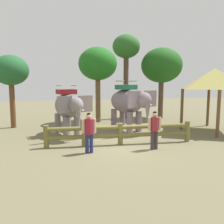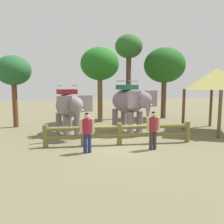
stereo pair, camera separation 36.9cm
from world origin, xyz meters
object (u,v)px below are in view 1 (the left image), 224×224
tourist_woman_in_black (89,130)px  log_fence (120,132)px  tree_back_center (126,50)px  tree_deep_back (11,71)px  thatched_shelter (214,79)px  tourist_man_in_blue (154,127)px  elephant_center (128,103)px  tree_far_right (162,66)px  elephant_near_left (68,107)px  tree_far_left (98,65)px

tourist_woman_in_black → log_fence: bearing=29.1°
tree_back_center → tree_deep_back: bearing=-166.6°
thatched_shelter → log_fence: bearing=-166.2°
tourist_woman_in_black → tourist_man_in_blue: 2.92m
elephant_center → tree_back_center: 6.45m
tourist_woman_in_black → tree_deep_back: bearing=119.9°
tourist_woman_in_black → tree_far_right: tree_far_right is taller
tree_far_right → tree_deep_back: size_ratio=1.23×
elephant_center → tourist_man_in_blue: (-0.23, -4.24, -0.76)m
elephant_center → tree_far_right: 6.68m
tree_back_center → tree_far_right: 3.25m
log_fence → tree_deep_back: tree_deep_back is taller
tree_deep_back → elephant_near_left: bearing=-44.1°
log_fence → thatched_shelter: (6.44, 1.58, 2.58)m
log_fence → tree_back_center: tree_back_center is taller
tree_far_right → log_fence: bearing=-128.5°
elephant_center → tree_deep_back: (-7.10, 2.87, 1.96)m
tourist_woman_in_black → elephant_center: bearing=52.0°
tree_far_left → tree_deep_back: 6.00m
tree_far_left → thatched_shelter: bearing=-39.7°
elephant_center → tree_far_right: tree_far_right is taller
elephant_center → tree_far_left: (-1.18, 3.61, 2.57)m
elephant_near_left → tourist_man_in_blue: (3.50, -3.83, -0.61)m
tourist_woman_in_black → tree_deep_back: tree_deep_back is taller
tree_back_center → log_fence: bearing=-110.2°
elephant_near_left → tree_far_left: 5.48m
tree_deep_back → tourist_woman_in_black: bearing=-60.1°
log_fence → tourist_woman_in_black: (-1.68, -0.93, 0.40)m
thatched_shelter → tree_far_left: size_ratio=0.76×
log_fence → tree_far_right: (5.86, 7.37, 3.77)m
elephant_near_left → tree_deep_back: bearing=135.9°
tree_far_right → tourist_woman_in_black: bearing=-132.2°
elephant_near_left → tourist_woman_in_black: 3.71m
tourist_woman_in_black → tree_far_right: 11.71m
log_fence → tree_far_left: (0.28, 6.69, 3.72)m
tree_back_center → tree_far_right: (2.92, -0.63, -1.28)m
tourist_man_in_blue → tree_far_right: (4.63, 8.51, 3.38)m
log_fence → tree_back_center: (2.95, 8.00, 5.05)m
elephant_near_left → tree_deep_back: tree_deep_back is taller
tree_deep_back → tree_back_center: bearing=13.4°
tree_deep_back → elephant_center: bearing=-22.0°
elephant_near_left → tree_far_right: 9.79m
tourist_man_in_blue → tree_back_center: 10.41m
elephant_center → tree_far_left: 4.58m
elephant_near_left → elephant_center: (3.73, 0.41, 0.15)m
tree_back_center → tree_deep_back: 9.04m
elephant_near_left → tree_deep_back: 5.15m
log_fence → tree_back_center: bearing=69.8°
elephant_near_left → tourist_man_in_blue: bearing=-47.5°
tree_far_left → tree_back_center: tree_back_center is taller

